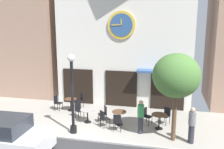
{
  "coord_description": "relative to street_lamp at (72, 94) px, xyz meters",
  "views": [
    {
      "loc": [
        3.91,
        -10.08,
        5.3
      ],
      "look_at": [
        1.0,
        2.61,
        2.6
      ],
      "focal_mm": 40.39,
      "sensor_mm": 36.0,
      "label": 1
    }
  ],
  "objects": [
    {
      "name": "cafe_table_rightmost",
      "position": [
        4.05,
        1.41,
        -1.4
      ],
      "size": [
        0.78,
        0.78,
        0.77
      ],
      "color": "black",
      "rests_on": "ground_plane"
    },
    {
      "name": "clock_building",
      "position": [
        1.49,
        5.75,
        3.26
      ],
      "size": [
        8.68,
        3.8,
        10.1
      ],
      "color": "silver",
      "rests_on": "ground_plane"
    },
    {
      "name": "neighbor_building_left",
      "position": [
        -6.43,
        6.7,
        4.78
      ],
      "size": [
        5.94,
        4.37,
        13.49
      ],
      "color": "#9E7A66",
      "rests_on": "ground_plane"
    },
    {
      "name": "cafe_table_center_right",
      "position": [
        1.98,
        1.48,
        -1.44
      ],
      "size": [
        0.75,
        0.75,
        0.73
      ],
      "color": "black",
      "rests_on": "ground_plane"
    },
    {
      "name": "pedestrian_grey",
      "position": [
        5.51,
        0.18,
        -1.11
      ],
      "size": [
        0.39,
        0.39,
        1.67
      ],
      "color": "#2D2D38",
      "rests_on": "ground_plane"
    },
    {
      "name": "cafe_chair_outer",
      "position": [
        -0.96,
        3.67,
        -1.44
      ],
      "size": [
        0.56,
        0.56,
        0.9
      ],
      "color": "black",
      "rests_on": "ground_plane"
    },
    {
      "name": "cafe_table_leftmost",
      "position": [
        -1.33,
        2.96,
        -1.43
      ],
      "size": [
        0.72,
        0.72,
        0.75
      ],
      "color": "black",
      "rests_on": "ground_plane"
    },
    {
      "name": "cafe_table_near_door",
      "position": [
        0.25,
        1.41,
        -1.44
      ],
      "size": [
        0.77,
        0.77,
        0.72
      ],
      "color": "black",
      "rests_on": "ground_plane"
    },
    {
      "name": "cafe_chair_near_tree",
      "position": [
        1.27,
        0.96,
        -1.44
      ],
      "size": [
        0.57,
        0.57,
        0.9
      ],
      "color": "black",
      "rests_on": "ground_plane"
    },
    {
      "name": "pedestrian_green",
      "position": [
        3.19,
        0.69,
        -1.11
      ],
      "size": [
        0.39,
        0.39,
        1.67
      ],
      "color": "#2D2D38",
      "rests_on": "ground_plane"
    },
    {
      "name": "cafe_chair_under_awning",
      "position": [
        -2.18,
        2.86,
        -1.44
      ],
      "size": [
        0.44,
        0.44,
        0.9
      ],
      "color": "black",
      "rests_on": "ground_plane"
    },
    {
      "name": "ground_plane",
      "position": [
        0.49,
        -1.34,
        -1.99
      ],
      "size": [
        26.47,
        11.73,
        0.13
      ],
      "color": "#9E998E"
    },
    {
      "name": "street_tree",
      "position": [
        4.74,
        0.28,
        1.04
      ],
      "size": [
        2.08,
        1.87,
        4.02
      ],
      "color": "brown",
      "rests_on": "ground_plane"
    },
    {
      "name": "cafe_chair_near_lamp",
      "position": [
        2.06,
        0.64,
        -1.44
      ],
      "size": [
        0.41,
        0.41,
        0.9
      ],
      "color": "black",
      "rests_on": "ground_plane"
    },
    {
      "name": "street_lamp",
      "position": [
        0.0,
        0.0,
        0.0
      ],
      "size": [
        0.36,
        0.36,
        3.87
      ],
      "color": "black",
      "rests_on": "ground_plane"
    },
    {
      "name": "cafe_chair_left_end",
      "position": [
        -0.44,
        1.94,
        -1.44
      ],
      "size": [
        0.56,
        0.56,
        0.9
      ],
      "color": "black",
      "rests_on": "ground_plane"
    },
    {
      "name": "cafe_chair_mid_row",
      "position": [
        4.38,
        2.16,
        -1.44
      ],
      "size": [
        0.55,
        0.55,
        0.9
      ],
      "color": "black",
      "rests_on": "ground_plane"
    },
    {
      "name": "cafe_chair_facing_wall",
      "position": [
        3.36,
        1.84,
        -1.44
      ],
      "size": [
        0.53,
        0.53,
        0.9
      ],
      "color": "black",
      "rests_on": "ground_plane"
    },
    {
      "name": "cafe_chair_corner",
      "position": [
        1.1,
        1.64,
        -1.44
      ],
      "size": [
        0.55,
        0.55,
        0.9
      ],
      "color": "black",
      "rests_on": "ground_plane"
    }
  ]
}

